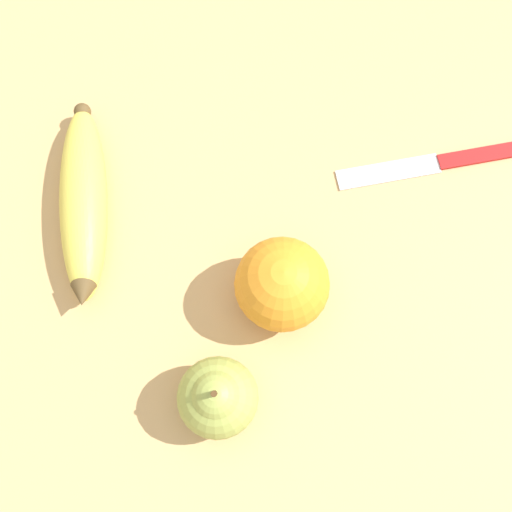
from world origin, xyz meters
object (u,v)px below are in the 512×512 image
object	(u,v)px
banana	(84,202)
pear	(217,397)
orange	(283,284)
paring_knife	(435,163)

from	to	relation	value
banana	pear	world-z (taller)	pear
banana	pear	distance (m)	0.23
orange	pear	distance (m)	0.11
pear	paring_knife	world-z (taller)	pear
orange	paring_knife	world-z (taller)	orange
banana	pear	size ratio (longest dim) A/B	2.45
banana	pear	bearing A→B (deg)	30.45
orange	pear	world-z (taller)	pear
pear	paring_knife	size ratio (longest dim) A/B	0.46
pear	orange	bearing A→B (deg)	46.17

